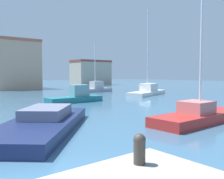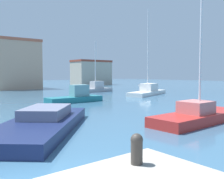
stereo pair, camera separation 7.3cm
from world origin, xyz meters
name	(u,v)px [view 1 (the left image)]	position (x,y,z in m)	size (l,w,h in m)	color
water	(89,97)	(15.00, 20.00, 0.00)	(160.00, 160.00, 0.00)	#38607F
mooring_bollard	(139,147)	(1.73, -1.88, 1.31)	(0.26, 0.26, 0.64)	#38332D
sailboat_white_mid_harbor	(148,91)	(23.02, 17.78, 0.56)	(8.65, 5.03, 11.37)	white
motorboat_teal_near_pier	(76,97)	(10.92, 16.26, 0.52)	(5.75, 1.89, 1.73)	#1E707A
sailboat_grey_distant_east	(96,88)	(20.76, 26.83, 0.59)	(5.92, 2.56, 8.02)	gray
sailboat_red_behind_lamppost	(199,114)	(11.17, 2.62, 0.48)	(7.12, 2.28, 11.05)	#B22823
motorboat_navy_far_left	(43,123)	(3.19, 6.39, 0.38)	(8.02, 8.56, 1.10)	#19234C
warehouse_block	(14,65)	(13.27, 42.90, 4.58)	(7.84, 8.50, 9.13)	tan
waterfront_apartments	(91,73)	(34.13, 48.00, 3.15)	(9.44, 5.66, 6.29)	#B2A893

